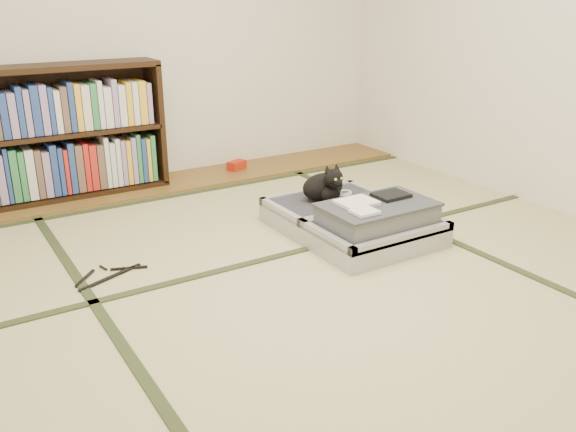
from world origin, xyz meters
TOP-DOWN VIEW (x-y plane):
  - floor at (0.00, 0.00)m, footprint 4.50×4.50m
  - wood_strip at (0.00, 2.00)m, footprint 4.00×0.50m
  - red_item at (0.60, 2.03)m, footprint 0.17×0.14m
  - tatami_borders at (0.00, 0.49)m, footprint 4.00×4.50m
  - bookcase at (-0.69, 2.07)m, footprint 1.34×0.31m
  - suitcase at (0.57, 0.42)m, footprint 0.73×0.97m
  - cat at (0.55, 0.71)m, footprint 0.32×0.32m
  - cable_coil at (0.73, 0.75)m, footprint 0.10×0.10m
  - hanger at (-0.85, 0.65)m, footprint 0.39×0.25m

SIDE VIEW (x-z plane):
  - floor at x=0.00m, z-range 0.00..0.00m
  - tatami_borders at x=0.00m, z-range 0.00..0.01m
  - hanger at x=-0.85m, z-range 0.00..0.01m
  - wood_strip at x=0.00m, z-range 0.00..0.02m
  - red_item at x=0.60m, z-range 0.02..0.09m
  - suitcase at x=0.57m, z-range -0.04..0.24m
  - cable_coil at x=0.73m, z-range 0.14..0.16m
  - cat at x=0.55m, z-range 0.11..0.37m
  - bookcase at x=-0.69m, z-range -0.01..0.91m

